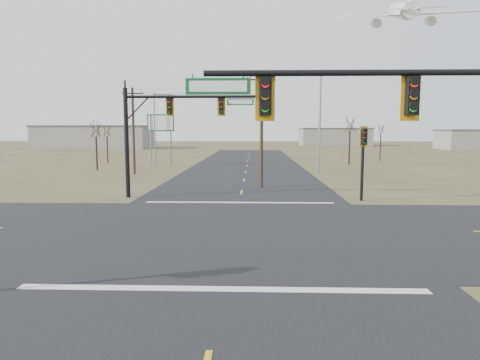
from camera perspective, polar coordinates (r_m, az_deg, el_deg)
name	(u,v)px	position (r m, az deg, el deg)	size (l,w,h in m)	color
ground	(234,230)	(20.05, -0.83, -6.70)	(320.00, 320.00, 0.00)	brown
road_ew	(234,230)	(20.04, -0.83, -6.67)	(160.00, 14.00, 0.02)	black
road_ns	(234,230)	(20.04, -0.83, -6.67)	(14.00, 160.00, 0.02)	black
stop_bar_near	(222,289)	(12.87, -2.45, -14.30)	(12.00, 0.40, 0.01)	silver
stop_bar_far	(239,202)	(27.39, -0.09, -3.01)	(12.00, 0.40, 0.01)	silver
mast_arm_near	(418,118)	(12.80, 22.64, 7.59)	(10.34, 0.46, 6.79)	black
mast_arm_far	(168,119)	(29.66, -9.57, 8.01)	(9.22, 0.43, 7.47)	black
pedestal_signal_ne	(363,148)	(28.95, 16.13, 4.18)	(0.66, 0.58, 4.92)	black
utility_pole_near	(262,128)	(34.48, 2.89, 6.92)	(2.25, 0.27, 9.20)	#422B1C
utility_pole_far	(133,129)	(46.73, -14.03, 6.57)	(2.12, 0.86, 9.04)	#422B1C
highway_sign	(161,130)	(57.46, -10.53, 6.62)	(3.58, 0.29, 6.71)	gray
streetlight_a	(318,116)	(46.00, 10.31, 8.40)	(3.04, 0.44, 10.87)	gray
streetlight_c	(156,125)	(56.91, -11.12, 7.18)	(2.62, 0.30, 9.38)	gray
bare_tree_a	(96,129)	(52.15, -18.69, 6.52)	(2.92, 2.92, 6.08)	black
bare_tree_b	(107,130)	(63.53, -17.34, 6.35)	(2.59, 2.59, 5.78)	black
bare_tree_c	(350,124)	(59.77, 14.47, 7.28)	(3.22, 3.22, 7.00)	black
bare_tree_d	(381,128)	(68.50, 18.29, 6.57)	(2.56, 2.56, 6.10)	black
warehouse_left	(96,137)	(116.90, -18.71, 5.40)	(28.00, 14.00, 5.50)	gray
warehouse_mid	(334,137)	(131.72, 12.47, 5.58)	(20.00, 12.00, 5.00)	gray
warehouse_right	(480,140)	(117.67, 29.34, 4.66)	(18.00, 10.00, 4.50)	gray
jet_airliner	(403,11)	(91.75, 20.96, 20.32)	(20.16, 21.29, 12.39)	white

